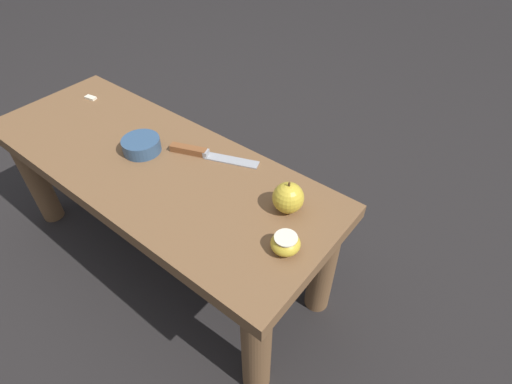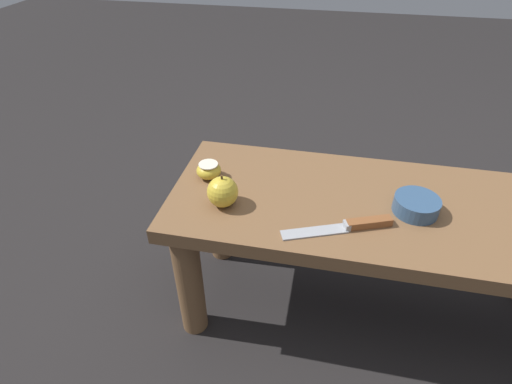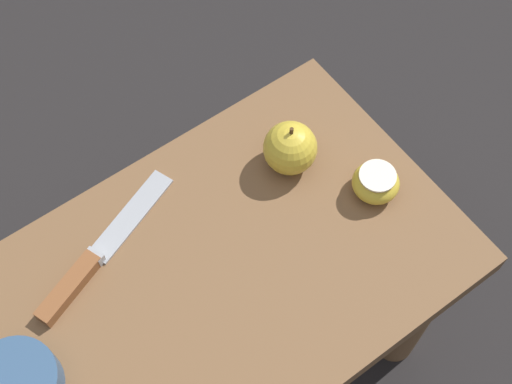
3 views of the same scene
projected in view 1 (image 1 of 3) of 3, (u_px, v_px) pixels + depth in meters
The scene contains 7 objects.
ground_plane at pixel (172, 254), 1.42m from camera, with size 8.00×8.00×0.00m, color black.
wooden_bench at pixel (156, 183), 1.19m from camera, with size 1.13×0.43×0.42m.
knife at pixel (201, 153), 1.14m from camera, with size 0.26×0.12×0.02m.
apple_whole at pixel (288, 198), 0.96m from camera, with size 0.08×0.08×0.09m.
apple_cut at pixel (286, 243), 0.88m from camera, with size 0.07×0.07×0.04m.
apple_slice_near_knife at pixel (91, 98), 1.38m from camera, with size 0.04×0.03×0.01m.
bowl at pixel (141, 145), 1.15m from camera, with size 0.11×0.11×0.04m.
Camera 1 is at (-0.78, 0.51, 1.13)m, focal length 28.00 mm.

